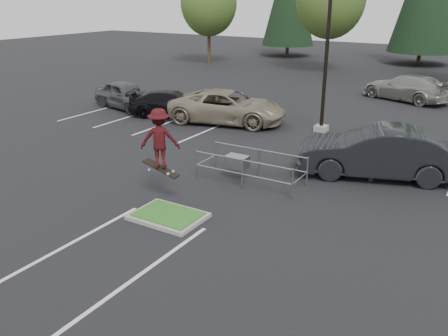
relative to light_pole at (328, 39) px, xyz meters
The scene contains 13 objects.
ground 12.85m from the light_pole, 92.39° to the right, with size 120.00×120.00×0.00m, color black.
grass_median 12.82m from the light_pole, 92.39° to the right, with size 2.20×1.60×0.16m.
stall_lines 7.74m from the light_pole, 107.24° to the right, with size 22.62×17.60×0.01m.
light_pole is the anchor object (origin of this frame).
decid_a 25.86m from the light_pole, 135.75° to the left, with size 5.44×5.44×8.91m.
decid_b 19.70m from the light_pole, 109.35° to the left, with size 5.89×5.89×9.64m.
cart_corral 8.89m from the light_pole, 91.38° to the right, with size 3.94×1.46×1.11m.
skateboarder 11.36m from the light_pole, 97.87° to the right, with size 1.47×1.27×2.26m.
car_l_tan 6.30m from the light_pole, 168.13° to the right, with size 2.88×6.24×1.73m, color gray.
car_l_black 9.43m from the light_pole, behind, with size 2.01×4.95×1.44m, color black.
car_l_grey 12.64m from the light_pole, behind, with size 1.92×4.78×1.63m, color #45464B.
car_r_charc 7.34m from the light_pole, 51.34° to the right, with size 2.04×5.85×1.93m, color black.
car_far_silver 10.88m from the light_pole, 77.88° to the left, with size 2.35×5.78×1.68m, color gray.
Camera 1 is at (8.40, -10.45, 6.54)m, focal length 38.00 mm.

